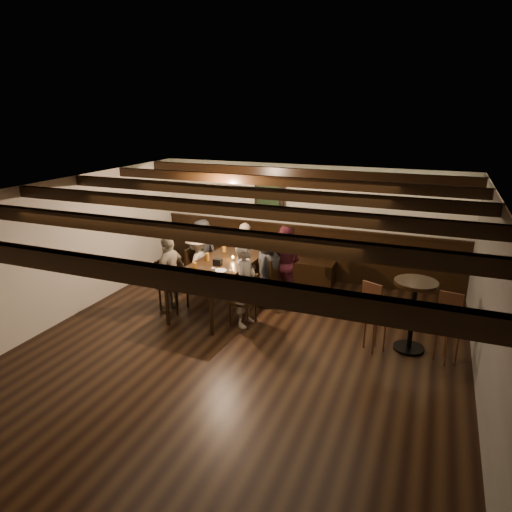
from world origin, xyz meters
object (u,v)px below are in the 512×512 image
at_px(person_bench_right, 284,262).
at_px(person_left_far, 170,273).
at_px(chair_right_near, 266,290).
at_px(bar_stool_right, 447,335).
at_px(dining_table, 219,268).
at_px(person_right_far, 246,285).
at_px(bar_stool_left, 375,324).
at_px(chair_left_far, 173,294).
at_px(high_top_table, 414,305).
at_px(chair_left_near, 199,279).
at_px(person_right_near, 267,269).
at_px(person_bench_centre, 245,256).
at_px(person_left_near, 197,263).
at_px(person_bench_left, 203,252).
at_px(chair_right_far, 244,309).

xyz_separation_m(person_bench_right, person_left_far, (-1.72, -1.26, -0.02)).
bearing_deg(chair_right_near, bar_stool_right, -103.32).
height_order(dining_table, person_left_far, person_left_far).
relative_size(person_bench_right, person_right_far, 1.00).
distance_m(bar_stool_left, bar_stool_right, 1.00).
height_order(chair_left_far, high_top_table, high_top_table).
bearing_deg(chair_left_near, high_top_table, 81.40).
height_order(chair_left_near, person_right_near, person_right_near).
bearing_deg(bar_stool_left, person_bench_centre, 174.80).
bearing_deg(chair_left_far, person_left_near, -178.09).
xyz_separation_m(person_bench_left, bar_stool_right, (4.70, -1.45, -0.26)).
bearing_deg(person_right_near, bar_stool_right, -103.45).
xyz_separation_m(chair_right_near, person_bench_centre, (-0.69, 0.64, 0.39)).
xyz_separation_m(dining_table, chair_right_far, (0.69, -0.49, -0.49)).
xyz_separation_m(person_bench_right, person_left_near, (-1.67, -0.36, -0.11)).
relative_size(person_left_near, person_right_far, 0.84).
xyz_separation_m(dining_table, high_top_table, (3.35, -0.35, -0.03)).
relative_size(dining_table, high_top_table, 2.02).
relative_size(person_bench_left, person_bench_centre, 1.00).
xyz_separation_m(dining_table, person_bench_left, (-0.85, 0.95, -0.07)).
distance_m(chair_left_far, person_right_near, 1.77).
xyz_separation_m(chair_right_far, person_left_far, (-1.47, 0.08, 0.42)).
distance_m(chair_right_far, high_top_table, 2.70).
bearing_deg(chair_right_far, chair_left_far, 90.00).
bearing_deg(chair_right_far, person_bench_left, 50.17).
xyz_separation_m(chair_right_far, person_bench_left, (-1.54, 1.44, 0.41)).
xyz_separation_m(chair_right_near, person_left_near, (-1.47, 0.08, 0.31)).
height_order(chair_right_near, person_left_near, person_left_near).
bearing_deg(person_right_far, person_right_near, -0.00).
xyz_separation_m(dining_table, person_bench_right, (0.95, 0.85, -0.05)).
distance_m(chair_left_near, person_bench_centre, 1.02).
height_order(person_bench_left, person_left_far, person_left_far).
xyz_separation_m(bar_stool_left, bar_stool_right, (1.00, 0.05, 0.00)).
relative_size(person_left_far, person_right_near, 0.98).
bearing_deg(person_right_far, bar_stool_left, -88.65).
bearing_deg(chair_left_far, bar_stool_right, 91.92).
relative_size(person_bench_centre, person_left_near, 1.14).
relative_size(dining_table, person_left_near, 1.88).
relative_size(person_bench_right, high_top_table, 1.28).
distance_m(person_right_far, high_top_table, 2.63).
relative_size(person_left_far, high_top_table, 1.24).
height_order(person_left_near, bar_stool_right, person_left_near).
bearing_deg(bar_stool_left, bar_stool_right, 27.53).
height_order(person_bench_centre, person_left_far, person_left_far).
height_order(person_right_near, high_top_table, person_right_near).
distance_m(person_bench_centre, person_right_far, 1.68).
bearing_deg(chair_left_near, bar_stool_left, 76.69).
xyz_separation_m(chair_left_far, high_top_table, (4.09, 0.06, 0.44)).
height_order(chair_right_far, person_bench_centre, person_bench_centre).
distance_m(chair_right_far, person_left_far, 1.53).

